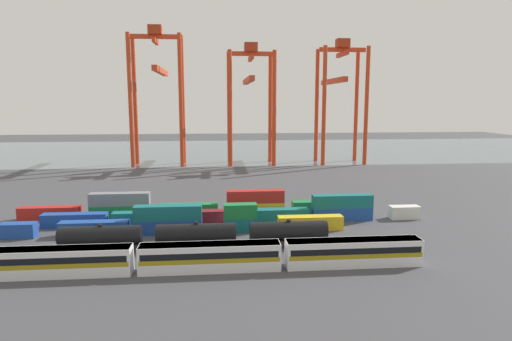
% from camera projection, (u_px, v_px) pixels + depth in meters
% --- Properties ---
extents(ground_plane, '(420.00, 420.00, 0.00)m').
position_uv_depth(ground_plane, '(223.00, 187.00, 122.77)').
color(ground_plane, '#424247').
extents(harbour_water, '(400.00, 110.00, 0.01)m').
position_uv_depth(harbour_water, '(220.00, 150.00, 215.05)').
color(harbour_water, slate).
rests_on(harbour_water, ground_plane).
extents(passenger_train, '(61.35, 3.14, 3.90)m').
position_uv_depth(passenger_train, '(210.00, 256.00, 61.80)').
color(passenger_train, silver).
rests_on(passenger_train, ground_plane).
extents(freight_tank_row, '(43.10, 2.98, 4.44)m').
position_uv_depth(freight_tank_row, '(196.00, 236.00, 71.20)').
color(freight_tank_row, '#232326').
rests_on(freight_tank_row, ground_plane).
extents(shipping_container_0, '(6.04, 2.44, 2.60)m').
position_uv_depth(shipping_container_0, '(18.00, 230.00, 76.95)').
color(shipping_container_0, '#1C4299').
rests_on(shipping_container_0, ground_plane).
extents(shipping_container_1, '(12.10, 2.44, 2.60)m').
position_uv_depth(shipping_container_1, '(94.00, 228.00, 78.14)').
color(shipping_container_1, '#1C4299').
rests_on(shipping_container_1, ground_plane).
extents(shipping_container_2, '(12.10, 2.44, 2.60)m').
position_uv_depth(shipping_container_2, '(168.00, 226.00, 79.33)').
color(shipping_container_2, '#1C4299').
rests_on(shipping_container_2, ground_plane).
extents(shipping_container_3, '(12.10, 2.44, 2.60)m').
position_uv_depth(shipping_container_3, '(168.00, 212.00, 78.93)').
color(shipping_container_3, '#146066').
rests_on(shipping_container_3, shipping_container_2).
extents(shipping_container_4, '(6.04, 2.44, 2.60)m').
position_uv_depth(shipping_container_4, '(240.00, 225.00, 80.52)').
color(shipping_container_4, '#146066').
rests_on(shipping_container_4, ground_plane).
extents(shipping_container_5, '(6.04, 2.44, 2.60)m').
position_uv_depth(shipping_container_5, '(240.00, 211.00, 80.11)').
color(shipping_container_5, '#197538').
rests_on(shipping_container_5, shipping_container_4).
extents(shipping_container_6, '(12.10, 2.44, 2.60)m').
position_uv_depth(shipping_container_6, '(310.00, 223.00, 81.71)').
color(shipping_container_6, gold).
rests_on(shipping_container_6, ground_plane).
extents(shipping_container_7, '(12.10, 2.44, 2.60)m').
position_uv_depth(shipping_container_7, '(75.00, 220.00, 83.61)').
color(shipping_container_7, '#1C4299').
rests_on(shipping_container_7, ground_plane).
extents(shipping_container_8, '(12.10, 2.44, 2.60)m').
position_uv_depth(shipping_container_8, '(144.00, 218.00, 84.80)').
color(shipping_container_8, '#146066').
rests_on(shipping_container_8, ground_plane).
extents(shipping_container_9, '(6.04, 2.44, 2.60)m').
position_uv_depth(shipping_container_9, '(212.00, 217.00, 85.99)').
color(shipping_container_9, maroon).
rests_on(shipping_container_9, ground_plane).
extents(shipping_container_10, '(12.10, 2.44, 2.60)m').
position_uv_depth(shipping_container_10, '(278.00, 215.00, 87.18)').
color(shipping_container_10, '#146066').
rests_on(shipping_container_10, ground_plane).
extents(shipping_container_11, '(12.10, 2.44, 2.60)m').
position_uv_depth(shipping_container_11, '(342.00, 214.00, 88.37)').
color(shipping_container_11, '#1C4299').
rests_on(shipping_container_11, ground_plane).
extents(shipping_container_12, '(12.10, 2.44, 2.60)m').
position_uv_depth(shipping_container_12, '(342.00, 201.00, 87.97)').
color(shipping_container_12, '#146066').
rests_on(shipping_container_12, shipping_container_11).
extents(shipping_container_13, '(6.04, 2.44, 2.60)m').
position_uv_depth(shipping_container_13, '(404.00, 212.00, 89.56)').
color(shipping_container_13, silver).
rests_on(shipping_container_13, ground_plane).
extents(shipping_container_14, '(12.10, 2.44, 2.60)m').
position_uv_depth(shipping_container_14, '(50.00, 213.00, 88.95)').
color(shipping_container_14, '#AD211C').
rests_on(shipping_container_14, ground_plane).
extents(shipping_container_15, '(12.10, 2.44, 2.60)m').
position_uv_depth(shipping_container_15, '(120.00, 211.00, 90.22)').
color(shipping_container_15, '#197538').
rests_on(shipping_container_15, ground_plane).
extents(shipping_container_16, '(12.10, 2.44, 2.60)m').
position_uv_depth(shipping_container_16, '(120.00, 199.00, 89.82)').
color(shipping_container_16, slate).
rests_on(shipping_container_16, shipping_container_15).
extents(shipping_container_17, '(12.10, 2.44, 2.60)m').
position_uv_depth(shipping_container_17, '(189.00, 210.00, 91.50)').
color(shipping_container_17, '#197538').
rests_on(shipping_container_17, ground_plane).
extents(shipping_container_18, '(12.10, 2.44, 2.60)m').
position_uv_depth(shipping_container_18, '(255.00, 208.00, 92.77)').
color(shipping_container_18, gold).
rests_on(shipping_container_18, ground_plane).
extents(shipping_container_19, '(12.10, 2.44, 2.60)m').
position_uv_depth(shipping_container_19, '(255.00, 196.00, 92.37)').
color(shipping_container_19, '#AD211C').
rests_on(shipping_container_19, shipping_container_18).
extents(shipping_container_20, '(12.10, 2.44, 2.60)m').
position_uv_depth(shipping_container_20, '(320.00, 207.00, 94.04)').
color(shipping_container_20, '#197538').
rests_on(shipping_container_20, ground_plane).
extents(gantry_crane_west, '(19.49, 36.54, 51.00)m').
position_uv_depth(gantry_crane_west, '(158.00, 83.00, 163.81)').
color(gantry_crane_west, red).
rests_on(gantry_crane_west, ground_plane).
extents(gantry_crane_central, '(17.79, 39.56, 45.29)m').
position_uv_depth(gantry_crane_central, '(250.00, 91.00, 167.94)').
color(gantry_crane_central, red).
rests_on(gantry_crane_central, ground_plane).
extents(gantry_crane_east, '(17.76, 35.60, 47.09)m').
position_uv_depth(gantry_crane_east, '(340.00, 90.00, 170.30)').
color(gantry_crane_east, red).
rests_on(gantry_crane_east, ground_plane).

